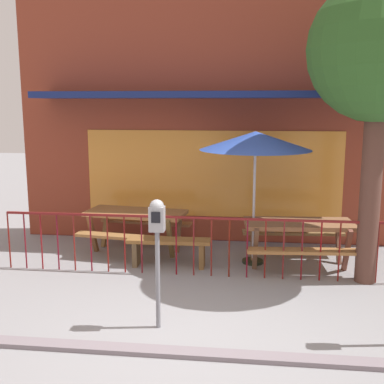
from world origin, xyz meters
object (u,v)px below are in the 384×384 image
patio_umbrella (255,142)px  patio_bench (169,246)px  street_tree (380,54)px  parking_meter_near (157,230)px  picnic_table_left (136,220)px  picnic_table_right (299,231)px

patio_umbrella → patio_bench: patio_umbrella is taller
street_tree → patio_umbrella: bearing=158.3°
parking_meter_near → picnic_table_left: bearing=108.2°
patio_bench → street_tree: street_tree is taller
picnic_table_left → parking_meter_near: bearing=-71.8°
street_tree → picnic_table_left: bearing=164.7°
patio_bench → parking_meter_near: bearing=-83.9°
parking_meter_near → picnic_table_right: bearing=52.4°
picnic_table_left → picnic_table_right: 2.93m
picnic_table_left → patio_umbrella: 2.63m
picnic_table_left → parking_meter_near: 3.17m
picnic_table_right → patio_umbrella: bearing=172.5°
patio_umbrella → street_tree: bearing=-21.7°
picnic_table_left → patio_bench: bearing=-44.7°
picnic_table_left → patio_bench: picnic_table_left is taller
picnic_table_right → patio_bench: bearing=-173.2°
picnic_table_left → street_tree: (3.86, -1.05, 2.80)m
patio_umbrella → parking_meter_near: bearing=-114.3°
picnic_table_right → patio_bench: 2.19m
patio_umbrella → picnic_table_right: bearing=-7.5°
parking_meter_near → street_tree: bearing=33.4°
patio_umbrella → picnic_table_left: bearing=170.3°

